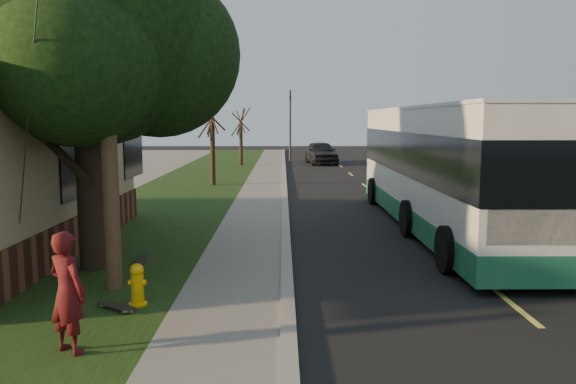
{
  "coord_description": "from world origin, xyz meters",
  "views": [
    {
      "loc": [
        -0.08,
        -9.43,
        3.27
      ],
      "look_at": [
        0.05,
        4.23,
        1.5
      ],
      "focal_mm": 35.0,
      "sensor_mm": 36.0,
      "label": 1
    }
  ],
  "objects_px": {
    "transit_bus": "(448,164)",
    "distant_car": "(321,153)",
    "leafy_tree": "(87,28)",
    "bare_tree_near": "(213,143)",
    "bare_tree_far": "(241,138)",
    "skateboard_spare": "(117,306)",
    "traffic_signal": "(290,121)",
    "utility_pole": "(104,44)",
    "skateboarder": "(67,292)",
    "skateboard_main": "(142,260)",
    "dumpster": "(74,196)",
    "fire_hydrant": "(137,285)"
  },
  "relations": [
    {
      "from": "leafy_tree",
      "to": "dumpster",
      "type": "relative_size",
      "value": 5.03
    },
    {
      "from": "bare_tree_near",
      "to": "skateboard_main",
      "type": "height_order",
      "value": "bare_tree_near"
    },
    {
      "from": "traffic_signal",
      "to": "distant_car",
      "type": "distance_m",
      "value": 3.83
    },
    {
      "from": "traffic_signal",
      "to": "distant_car",
      "type": "bearing_deg",
      "value": -42.36
    },
    {
      "from": "bare_tree_near",
      "to": "transit_bus",
      "type": "distance_m",
      "value": 13.69
    },
    {
      "from": "bare_tree_near",
      "to": "bare_tree_far",
      "type": "relative_size",
      "value": 1.07
    },
    {
      "from": "bare_tree_near",
      "to": "traffic_signal",
      "type": "height_order",
      "value": "traffic_signal"
    },
    {
      "from": "traffic_signal",
      "to": "skateboard_main",
      "type": "relative_size",
      "value": 6.2
    },
    {
      "from": "fire_hydrant",
      "to": "skateboard_main",
      "type": "xyz_separation_m",
      "value": [
        -0.65,
        2.9,
        -0.3
      ]
    },
    {
      "from": "distant_car",
      "to": "skateboard_spare",
      "type": "bearing_deg",
      "value": -106.21
    },
    {
      "from": "utility_pole",
      "to": "bare_tree_near",
      "type": "xyz_separation_m",
      "value": [
        -0.19,
        17.01,
        -2.48
      ]
    },
    {
      "from": "utility_pole",
      "to": "bare_tree_far",
      "type": "relative_size",
      "value": 2.25
    },
    {
      "from": "bare_tree_near",
      "to": "skateboard_spare",
      "type": "height_order",
      "value": "bare_tree_near"
    },
    {
      "from": "leafy_tree",
      "to": "transit_bus",
      "type": "bearing_deg",
      "value": 26.51
    },
    {
      "from": "skateboarder",
      "to": "skateboard_spare",
      "type": "distance_m",
      "value": 1.92
    },
    {
      "from": "traffic_signal",
      "to": "dumpster",
      "type": "xyz_separation_m",
      "value": [
        -7.77,
        -24.28,
        -2.52
      ]
    },
    {
      "from": "traffic_signal",
      "to": "leafy_tree",
      "type": "bearing_deg",
      "value": -98.47
    },
    {
      "from": "utility_pole",
      "to": "traffic_signal",
      "type": "xyz_separation_m",
      "value": [
        3.81,
        33.01,
        -1.47
      ]
    },
    {
      "from": "skateboard_main",
      "to": "leafy_tree",
      "type": "bearing_deg",
      "value": -164.5
    },
    {
      "from": "bare_tree_near",
      "to": "skateboard_spare",
      "type": "relative_size",
      "value": 5.59
    },
    {
      "from": "fire_hydrant",
      "to": "skateboarder",
      "type": "xyz_separation_m",
      "value": [
        -0.43,
        -1.97,
        0.49
      ]
    },
    {
      "from": "skateboard_spare",
      "to": "dumpster",
      "type": "bearing_deg",
      "value": 113.71
    },
    {
      "from": "skateboard_spare",
      "to": "distant_car",
      "type": "xyz_separation_m",
      "value": [
        5.65,
        32.19,
        0.71
      ]
    },
    {
      "from": "dumpster",
      "to": "leafy_tree",
      "type": "bearing_deg",
      "value": -66.31
    },
    {
      "from": "dumpster",
      "to": "skateboard_spare",
      "type": "bearing_deg",
      "value": -66.29
    },
    {
      "from": "fire_hydrant",
      "to": "skateboard_spare",
      "type": "relative_size",
      "value": 0.96
    },
    {
      "from": "fire_hydrant",
      "to": "bare_tree_near",
      "type": "height_order",
      "value": "bare_tree_near"
    },
    {
      "from": "bare_tree_near",
      "to": "dumpster",
      "type": "height_order",
      "value": "bare_tree_near"
    },
    {
      "from": "transit_bus",
      "to": "distant_car",
      "type": "bearing_deg",
      "value": 94.83
    },
    {
      "from": "bare_tree_near",
      "to": "dumpster",
      "type": "distance_m",
      "value": 9.22
    },
    {
      "from": "utility_pole",
      "to": "skateboard_main",
      "type": "relative_size",
      "value": 10.23
    },
    {
      "from": "bare_tree_far",
      "to": "transit_bus",
      "type": "xyz_separation_m",
      "value": [
        7.84,
        -22.86,
        -0.06
      ]
    },
    {
      "from": "utility_pole",
      "to": "skateboard_spare",
      "type": "distance_m",
      "value": 4.69
    },
    {
      "from": "bare_tree_near",
      "to": "skateboard_main",
      "type": "relative_size",
      "value": 4.86
    },
    {
      "from": "bare_tree_near",
      "to": "dumpster",
      "type": "bearing_deg",
      "value": -114.51
    },
    {
      "from": "skateboarder",
      "to": "fire_hydrant",
      "type": "bearing_deg",
      "value": -71.92
    },
    {
      "from": "bare_tree_near",
      "to": "dumpster",
      "type": "xyz_separation_m",
      "value": [
        -3.77,
        -8.28,
        -1.51
      ]
    },
    {
      "from": "traffic_signal",
      "to": "fire_hydrant",
      "type": "bearing_deg",
      "value": -95.21
    },
    {
      "from": "utility_pole",
      "to": "bare_tree_far",
      "type": "height_order",
      "value": "utility_pole"
    },
    {
      "from": "bare_tree_near",
      "to": "dumpster",
      "type": "relative_size",
      "value": 2.77
    },
    {
      "from": "bare_tree_near",
      "to": "transit_bus",
      "type": "xyz_separation_m",
      "value": [
        8.34,
        -10.86,
        -0.21
      ]
    },
    {
      "from": "distant_car",
      "to": "traffic_signal",
      "type": "bearing_deg",
      "value": 131.38
    },
    {
      "from": "leafy_tree",
      "to": "skateboarder",
      "type": "relative_size",
      "value": 4.56
    },
    {
      "from": "bare_tree_near",
      "to": "traffic_signal",
      "type": "bearing_deg",
      "value": 75.96
    },
    {
      "from": "bare_tree_near",
      "to": "leafy_tree",
      "type": "bearing_deg",
      "value": -92.5
    },
    {
      "from": "skateboard_main",
      "to": "distant_car",
      "type": "distance_m",
      "value": 29.67
    },
    {
      "from": "skateboarder",
      "to": "skateboard_main",
      "type": "xyz_separation_m",
      "value": [
        -0.22,
        4.88,
        -0.79
      ]
    },
    {
      "from": "bare_tree_far",
      "to": "skateboard_spare",
      "type": "relative_size",
      "value": 5.24
    },
    {
      "from": "transit_bus",
      "to": "traffic_signal",
      "type": "bearing_deg",
      "value": 99.18
    },
    {
      "from": "fire_hydrant",
      "to": "skateboard_spare",
      "type": "height_order",
      "value": "fire_hydrant"
    }
  ]
}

